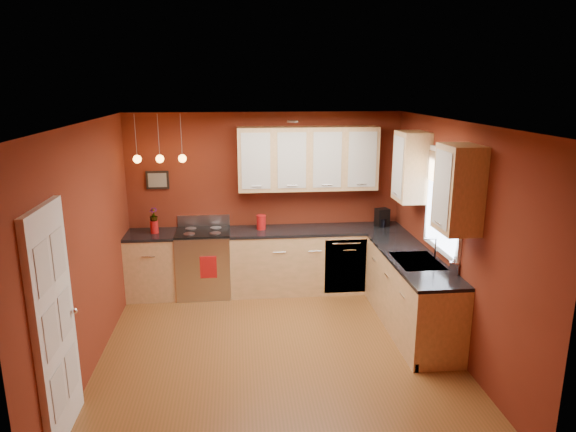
{
  "coord_description": "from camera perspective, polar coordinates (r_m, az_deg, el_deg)",
  "views": [
    {
      "loc": [
        -0.41,
        -5.31,
        2.99
      ],
      "look_at": [
        0.22,
        1.0,
        1.35
      ],
      "focal_mm": 32.0,
      "sensor_mm": 36.0,
      "label": 1
    }
  ],
  "objects": [
    {
      "name": "base_cabinets_back_right",
      "position": [
        7.63,
        3.21,
        -4.94
      ],
      "size": [
        2.54,
        0.6,
        0.9
      ],
      "primitive_type": "cube",
      "color": "#E4AD7A",
      "rests_on": "floor"
    },
    {
      "name": "wall_left",
      "position": [
        5.79,
        -21.41,
        -3.48
      ],
      "size": [
        0.02,
        4.2,
        2.6
      ],
      "primitive_type": "cube",
      "color": "maroon",
      "rests_on": "floor"
    },
    {
      "name": "counter_back_left",
      "position": [
        7.5,
        -15.01,
        -2.01
      ],
      "size": [
        0.7,
        0.62,
        0.04
      ],
      "primitive_type": "cube",
      "color": "black",
      "rests_on": "base_cabinets_back_left"
    },
    {
      "name": "coffee_maker",
      "position": [
        7.7,
        10.42,
        -0.23
      ],
      "size": [
        0.21,
        0.21,
        0.26
      ],
      "rotation": [
        0.0,
        0.0,
        0.24
      ],
      "color": "black",
      "rests_on": "counter_back_right"
    },
    {
      "name": "red_vase",
      "position": [
        7.47,
        -14.63,
        -1.19
      ],
      "size": [
        0.11,
        0.11,
        0.18
      ],
      "primitive_type": "cylinder",
      "color": "#AB1212",
      "rests_on": "counter_back_left"
    },
    {
      "name": "dish_towel",
      "position": [
        7.22,
        -8.84,
        -5.65
      ],
      "size": [
        0.23,
        0.02,
        0.31
      ],
      "primitive_type": "cube",
      "color": "#AB1212",
      "rests_on": "gas_range"
    },
    {
      "name": "soap_pump",
      "position": [
        5.98,
        17.98,
        -5.17
      ],
      "size": [
        0.13,
        0.13,
        0.22
      ],
      "primitive_type": "imported",
      "rotation": [
        0.0,
        0.0,
        -0.38
      ],
      "color": "white",
      "rests_on": "counter_right"
    },
    {
      "name": "ceiling",
      "position": [
        5.34,
        -1.31,
        10.33
      ],
      "size": [
        4.0,
        4.2,
        0.02
      ],
      "primitive_type": "cube",
      "color": "#EFE3CF",
      "rests_on": "wall_back"
    },
    {
      "name": "door_left_wall",
      "position": [
        4.81,
        -24.5,
        -10.97
      ],
      "size": [
        0.12,
        0.82,
        2.05
      ],
      "color": "white",
      "rests_on": "floor"
    },
    {
      "name": "wall_back",
      "position": [
        7.61,
        -2.49,
        1.67
      ],
      "size": [
        4.0,
        0.02,
        2.6
      ],
      "primitive_type": "cube",
      "color": "maroon",
      "rests_on": "floor"
    },
    {
      "name": "base_cabinets_back_left",
      "position": [
        7.65,
        -14.78,
        -5.39
      ],
      "size": [
        0.7,
        0.6,
        0.9
      ],
      "primitive_type": "cube",
      "color": "#E4AD7A",
      "rests_on": "floor"
    },
    {
      "name": "counter_right",
      "position": [
        6.47,
        13.69,
        -4.56
      ],
      "size": [
        0.62,
        2.1,
        0.04
      ],
      "primitive_type": "cube",
      "color": "black",
      "rests_on": "base_cabinets_right"
    },
    {
      "name": "floor",
      "position": [
        6.1,
        -1.16,
        -14.81
      ],
      "size": [
        4.2,
        4.2,
        0.0
      ],
      "primitive_type": "plane",
      "color": "brown",
      "rests_on": "ground"
    },
    {
      "name": "wall_picture",
      "position": [
        7.59,
        -14.3,
        3.9
      ],
      "size": [
        0.32,
        0.03,
        0.26
      ],
      "primitive_type": "cube",
      "color": "black",
      "rests_on": "wall_back"
    },
    {
      "name": "upper_cabinets_right",
      "position": [
        6.15,
        15.74,
        4.24
      ],
      "size": [
        0.35,
        1.95,
        0.9
      ],
      "primitive_type": "cube",
      "color": "#E4AD7A",
      "rests_on": "wall_right"
    },
    {
      "name": "sink",
      "position": [
        6.34,
        14.15,
        -5.04
      ],
      "size": [
        0.5,
        0.7,
        0.33
      ],
      "color": "gray",
      "rests_on": "counter_right"
    },
    {
      "name": "wall_front",
      "position": [
        3.65,
        1.47,
        -13.06
      ],
      "size": [
        4.0,
        0.02,
        2.6
      ],
      "primitive_type": "cube",
      "color": "maroon",
      "rests_on": "floor"
    },
    {
      "name": "gas_range",
      "position": [
        7.55,
        -9.3,
        -5.08
      ],
      "size": [
        0.76,
        0.64,
        1.11
      ],
      "color": "#B6B7BB",
      "rests_on": "floor"
    },
    {
      "name": "counter_back_right",
      "position": [
        7.49,
        3.26,
        -1.55
      ],
      "size": [
        2.54,
        0.62,
        0.04
      ],
      "primitive_type": "cube",
      "color": "black",
      "rests_on": "base_cabinets_back_right"
    },
    {
      "name": "window",
      "position": [
        6.23,
        16.94,
        1.83
      ],
      "size": [
        0.06,
        1.02,
        1.22
      ],
      "color": "white",
      "rests_on": "wall_right"
    },
    {
      "name": "flowers",
      "position": [
        7.43,
        -14.72,
        0.1
      ],
      "size": [
        0.14,
        0.14,
        0.21
      ],
      "primitive_type": "imported",
      "rotation": [
        0.0,
        0.0,
        -0.25
      ],
      "color": "#AB1212",
      "rests_on": "red_vase"
    },
    {
      "name": "dishwasher_front",
      "position": [
        7.43,
        6.39,
        -5.57
      ],
      "size": [
        0.6,
        0.02,
        0.8
      ],
      "primitive_type": "cube",
      "color": "#B6B7BB",
      "rests_on": "base_cabinets_back_right"
    },
    {
      "name": "upper_cabinets_back",
      "position": [
        7.38,
        2.22,
        6.4
      ],
      "size": [
        2.0,
        0.35,
        0.9
      ],
      "primitive_type": "cube",
      "color": "#E4AD7A",
      "rests_on": "wall_back"
    },
    {
      "name": "wall_right",
      "position": [
        6.07,
        17.96,
        -2.37
      ],
      "size": [
        0.02,
        4.2,
        2.6
      ],
      "primitive_type": "cube",
      "color": "maroon",
      "rests_on": "floor"
    },
    {
      "name": "red_canister",
      "position": [
        7.42,
        -3.0,
        -0.7
      ],
      "size": [
        0.14,
        0.14,
        0.21
      ],
      "color": "#AB1212",
      "rests_on": "counter_back_right"
    },
    {
      "name": "pendant_lights",
      "position": [
        7.2,
        -14.05,
        6.25
      ],
      "size": [
        0.71,
        0.11,
        0.66
      ],
      "color": "gray",
      "rests_on": "ceiling"
    },
    {
      "name": "base_cabinets_right",
      "position": [
        6.64,
        13.44,
        -8.4
      ],
      "size": [
        0.6,
        2.1,
        0.9
      ],
      "primitive_type": "cube",
      "color": "#E4AD7A",
      "rests_on": "floor"
    }
  ]
}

